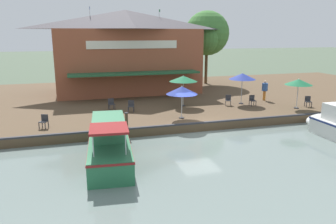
# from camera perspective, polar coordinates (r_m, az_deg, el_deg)

# --- Properties ---
(ground_plane) EXTENTS (220.00, 220.00, 0.00)m
(ground_plane) POSITION_cam_1_polar(r_m,az_deg,el_deg) (21.44, 5.40, -3.66)
(ground_plane) COLOR #4C5B47
(quay_deck) EXTENTS (22.00, 56.00, 0.60)m
(quay_deck) POSITION_cam_1_polar(r_m,az_deg,el_deg) (31.55, -1.98, 2.53)
(quay_deck) COLOR brown
(quay_deck) RESTS_ON ground
(quay_edge_fender) EXTENTS (0.20, 50.40, 0.10)m
(quay_edge_fender) POSITION_cam_1_polar(r_m,az_deg,el_deg) (21.35, 5.33, -1.92)
(quay_edge_fender) COLOR #2D2D33
(quay_edge_fender) RESTS_ON quay_deck
(waterfront_restaurant) EXTENTS (9.08, 14.18, 8.17)m
(waterfront_restaurant) POSITION_cam_1_polar(r_m,az_deg,el_deg) (33.28, -7.22, 10.52)
(waterfront_restaurant) COLOR brown
(waterfront_restaurant) RESTS_ON quay_deck
(patio_umbrella_near_quay_edge) EXTENTS (2.18, 2.18, 2.58)m
(patio_umbrella_near_quay_edge) POSITION_cam_1_polar(r_m,az_deg,el_deg) (27.66, 12.83, 6.07)
(patio_umbrella_near_quay_edge) COLOR #B7B7B7
(patio_umbrella_near_quay_edge) RESTS_ON quay_deck
(patio_umbrella_by_entrance) EXTENTS (2.06, 2.06, 2.34)m
(patio_umbrella_by_entrance) POSITION_cam_1_polar(r_m,az_deg,el_deg) (27.19, 21.79, 4.87)
(patio_umbrella_by_entrance) COLOR #B7B7B7
(patio_umbrella_by_entrance) RESTS_ON quay_deck
(patio_umbrella_mid_patio_right) EXTENTS (2.14, 2.14, 2.26)m
(patio_umbrella_mid_patio_right) POSITION_cam_1_polar(r_m,az_deg,el_deg) (22.27, 2.43, 3.80)
(patio_umbrella_mid_patio_right) COLOR #B7B7B7
(patio_umbrella_mid_patio_right) RESTS_ON quay_deck
(patio_umbrella_far_corner) EXTENTS (2.23, 2.23, 2.48)m
(patio_umbrella_far_corner) POSITION_cam_1_polar(r_m,az_deg,el_deg) (26.16, 2.68, 5.82)
(patio_umbrella_far_corner) COLOR #B7B7B7
(patio_umbrella_far_corner) RESTS_ON quay_deck
(cafe_chair_facing_river) EXTENTS (0.56, 0.56, 0.85)m
(cafe_chair_facing_river) POSITION_cam_1_polar(r_m,az_deg,el_deg) (28.40, 23.21, 1.79)
(cafe_chair_facing_river) COLOR #2D2D33
(cafe_chair_facing_river) RESTS_ON quay_deck
(cafe_chair_mid_patio) EXTENTS (0.59, 0.59, 0.85)m
(cafe_chair_mid_patio) POSITION_cam_1_polar(r_m,az_deg,el_deg) (27.06, 10.43, 2.14)
(cafe_chair_mid_patio) COLOR #2D2D33
(cafe_chair_mid_patio) RESTS_ON quay_deck
(cafe_chair_beside_entrance) EXTENTS (0.49, 0.49, 0.85)m
(cafe_chair_beside_entrance) POSITION_cam_1_polar(r_m,az_deg,el_deg) (25.54, -9.84, 1.49)
(cafe_chair_beside_entrance) COLOR #2D2D33
(cafe_chair_beside_entrance) RESTS_ON quay_deck
(cafe_chair_under_first_umbrella) EXTENTS (0.48, 0.48, 0.85)m
(cafe_chair_under_first_umbrella) POSITION_cam_1_polar(r_m,az_deg,el_deg) (27.39, 14.48, 2.07)
(cafe_chair_under_first_umbrella) COLOR #2D2D33
(cafe_chair_under_first_umbrella) RESTS_ON quay_deck
(cafe_chair_back_row_seat) EXTENTS (0.58, 0.58, 0.85)m
(cafe_chair_back_row_seat) POSITION_cam_1_polar(r_m,az_deg,el_deg) (21.59, -20.80, -1.42)
(cafe_chair_back_row_seat) COLOR #2D2D33
(cafe_chair_back_row_seat) RESTS_ON quay_deck
(cafe_chair_far_corner_seat) EXTENTS (0.54, 0.54, 0.85)m
(cafe_chair_far_corner_seat) POSITION_cam_1_polar(r_m,az_deg,el_deg) (24.57, -6.46, 1.13)
(cafe_chair_far_corner_seat) COLOR #2D2D33
(cafe_chair_far_corner_seat) RESTS_ON quay_deck
(person_mid_patio) EXTENTS (0.49, 0.49, 1.74)m
(person_mid_patio) POSITION_cam_1_polar(r_m,az_deg,el_deg) (29.74, 16.51, 4.04)
(person_mid_patio) COLOR orange
(person_mid_patio) RESTS_ON quay_deck
(motorboat_second_along) EXTENTS (6.47, 2.52, 2.22)m
(motorboat_second_along) POSITION_cam_1_polar(r_m,az_deg,el_deg) (16.86, -10.20, -5.43)
(motorboat_second_along) COLOR #287047
(motorboat_second_along) RESTS_ON river_water
(mooring_post) EXTENTS (0.22, 0.22, 1.01)m
(mooring_post) POSITION_cam_1_polar(r_m,az_deg,el_deg) (20.26, -7.24, -1.46)
(mooring_post) COLOR #473323
(mooring_post) RESTS_ON quay_deck
(tree_upstream_bank) EXTENTS (3.72, 3.54, 6.47)m
(tree_upstream_bank) POSITION_cam_1_polar(r_m,az_deg,el_deg) (37.49, 4.04, 11.75)
(tree_upstream_bank) COLOR brown
(tree_upstream_bank) RESTS_ON quay_deck
(tree_behind_restaurant) EXTENTS (5.25, 5.00, 8.24)m
(tree_behind_restaurant) POSITION_cam_1_polar(r_m,az_deg,el_deg) (38.13, 6.69, 13.27)
(tree_behind_restaurant) COLOR brown
(tree_behind_restaurant) RESTS_ON quay_deck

